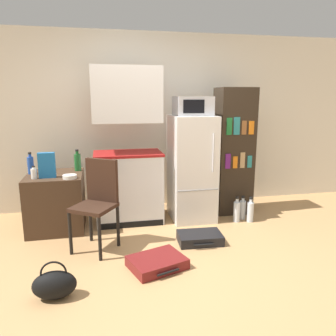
% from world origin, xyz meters
% --- Properties ---
extents(ground_plane, '(24.00, 24.00, 0.00)m').
position_xyz_m(ground_plane, '(0.00, 0.00, 0.00)').
color(ground_plane, tan).
extents(wall_back, '(6.40, 0.10, 2.55)m').
position_xyz_m(wall_back, '(0.20, 2.00, 1.28)').
color(wall_back, silver).
rests_on(wall_back, ground_plane).
extents(side_table, '(0.67, 0.71, 0.70)m').
position_xyz_m(side_table, '(-1.31, 1.25, 0.35)').
color(side_table, '#422D1E').
rests_on(side_table, ground_plane).
extents(kitchen_hutch, '(0.88, 0.55, 2.01)m').
position_xyz_m(kitchen_hutch, '(-0.39, 1.33, 0.93)').
color(kitchen_hutch, white).
rests_on(kitchen_hutch, ground_plane).
extents(refrigerator, '(0.56, 0.67, 1.40)m').
position_xyz_m(refrigerator, '(0.47, 1.28, 0.70)').
color(refrigerator, white).
rests_on(refrigerator, ground_plane).
extents(microwave, '(0.47, 0.41, 0.24)m').
position_xyz_m(microwave, '(0.47, 1.28, 1.53)').
color(microwave, '#B7B7BC').
rests_on(microwave, refrigerator).
extents(bookshelf, '(0.50, 0.41, 1.77)m').
position_xyz_m(bookshelf, '(1.11, 1.40, 0.88)').
color(bookshelf, '#2D2319').
rests_on(bookshelf, ground_plane).
extents(bottle_green_tall, '(0.08, 0.08, 0.28)m').
position_xyz_m(bottle_green_tall, '(-1.03, 1.41, 0.82)').
color(bottle_green_tall, '#1E6028').
rests_on(bottle_green_tall, side_table).
extents(bottle_blue_soda, '(0.08, 0.08, 0.27)m').
position_xyz_m(bottle_blue_soda, '(-1.59, 1.34, 0.82)').
color(bottle_blue_soda, '#1E47A3').
rests_on(bottle_blue_soda, side_table).
extents(bottle_milk_white, '(0.07, 0.07, 0.15)m').
position_xyz_m(bottle_milk_white, '(-1.51, 1.07, 0.77)').
color(bottle_milk_white, white).
rests_on(bottle_milk_white, side_table).
extents(bowl, '(0.16, 0.16, 0.04)m').
position_xyz_m(bowl, '(-1.10, 0.99, 0.73)').
color(bowl, silver).
rests_on(bowl, side_table).
extents(cereal_box, '(0.19, 0.07, 0.30)m').
position_xyz_m(cereal_box, '(-1.36, 1.08, 0.85)').
color(cereal_box, '#1E66A8').
rests_on(cereal_box, side_table).
extents(chair, '(0.55, 0.55, 0.98)m').
position_xyz_m(chair, '(-0.78, 0.59, 0.59)').
color(chair, black).
rests_on(chair, ground_plane).
extents(suitcase_large_flat, '(0.52, 0.38, 0.11)m').
position_xyz_m(suitcase_large_flat, '(0.35, 0.46, 0.05)').
color(suitcase_large_flat, black).
rests_on(suitcase_large_flat, ground_plane).
extents(suitcase_small_flat, '(0.62, 0.54, 0.10)m').
position_xyz_m(suitcase_small_flat, '(-0.23, 0.01, 0.05)').
color(suitcase_small_flat, maroon).
rests_on(suitcase_small_flat, ground_plane).
extents(handbag, '(0.36, 0.20, 0.33)m').
position_xyz_m(handbag, '(-1.15, -0.32, 0.12)').
color(handbag, black).
rests_on(handbag, ground_plane).
extents(water_bottle_front, '(0.08, 0.08, 0.33)m').
position_xyz_m(water_bottle_front, '(1.14, 1.06, 0.14)').
color(water_bottle_front, silver).
rests_on(water_bottle_front, ground_plane).
extents(water_bottle_middle, '(0.09, 0.09, 0.35)m').
position_xyz_m(water_bottle_middle, '(1.02, 0.99, 0.15)').
color(water_bottle_middle, silver).
rests_on(water_bottle_middle, ground_plane).
extents(water_bottle_back, '(0.09, 0.09, 0.34)m').
position_xyz_m(water_bottle_back, '(1.20, 0.95, 0.14)').
color(water_bottle_back, silver).
rests_on(water_bottle_back, ground_plane).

